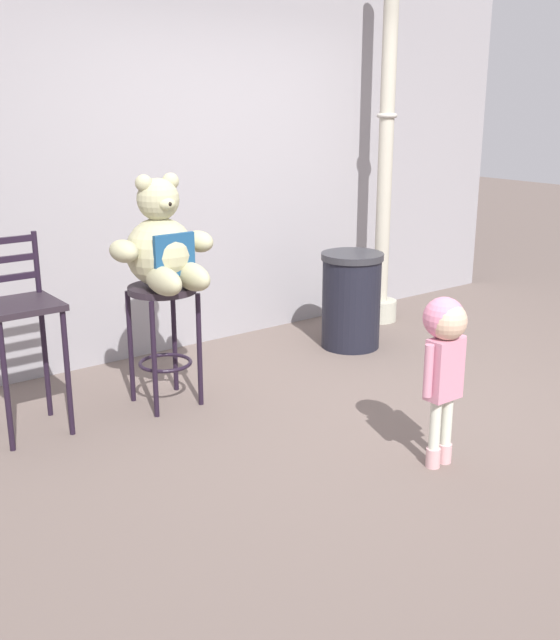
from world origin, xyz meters
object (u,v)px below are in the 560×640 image
(bar_stool_with_teddy, at_px, (163,319))
(child_walking, at_px, (445,346))
(teddy_bear, at_px, (163,247))
(lamppost, at_px, (385,182))
(bar_chair_empty, at_px, (20,318))
(trash_bin, at_px, (351,300))

(bar_stool_with_teddy, relative_size, child_walking, 0.84)
(bar_stool_with_teddy, distance_m, child_walking, 1.77)
(teddy_bear, height_order, lamppost, lamppost)
(child_walking, bearing_deg, bar_stool_with_teddy, 165.40)
(bar_chair_empty, bearing_deg, child_walking, -47.51)
(trash_bin, height_order, bar_chair_empty, bar_chair_empty)
(child_walking, relative_size, lamppost, 0.30)
(bar_chair_empty, bearing_deg, teddy_bear, -9.81)
(bar_stool_with_teddy, xyz_separation_m, bar_chair_empty, (-0.84, 0.11, 0.13))
(teddy_bear, bearing_deg, trash_bin, 5.94)
(child_walking, distance_m, trash_bin, 2.02)
(bar_stool_with_teddy, bearing_deg, lamppost, 12.39)
(trash_bin, relative_size, lamppost, 0.25)
(teddy_bear, distance_m, bar_chair_empty, 0.91)
(child_walking, bearing_deg, teddy_bear, 165.86)
(lamppost, distance_m, bar_chair_empty, 3.29)
(child_walking, height_order, trash_bin, child_walking)
(trash_bin, xyz_separation_m, bar_chair_empty, (-2.54, -0.03, 0.31))
(bar_stool_with_teddy, xyz_separation_m, trash_bin, (1.70, 0.14, -0.18))
(child_walking, xyz_separation_m, bar_chair_empty, (-1.58, 1.72, 0.02))
(teddy_bear, distance_m, trash_bin, 1.82)
(bar_stool_with_teddy, relative_size, teddy_bear, 1.13)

